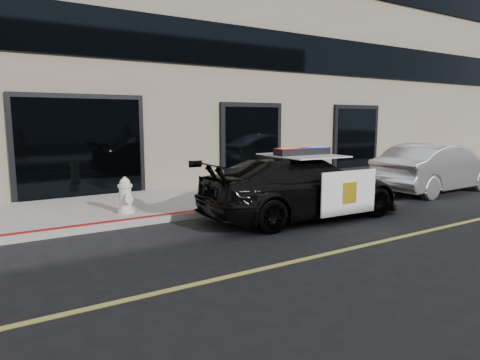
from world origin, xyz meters
TOP-DOWN VIEW (x-y plane):
  - ground at (0.00, 0.00)m, footprint 120.00×120.00m
  - sidewalk_n at (0.00, 5.25)m, footprint 60.00×3.50m
  - building_n at (0.00, 10.50)m, footprint 60.00×7.00m
  - police_car at (2.74, 2.30)m, footprint 2.48×5.02m
  - silver_sedan at (8.41, 2.68)m, footprint 1.83×4.58m
  - fire_hydrant at (-0.69, 4.23)m, footprint 0.36×0.50m

SIDE VIEW (x-z plane):
  - ground at x=0.00m, z-range 0.00..0.00m
  - sidewalk_n at x=0.00m, z-range 0.00..0.15m
  - fire_hydrant at x=-0.69m, z-range 0.12..0.93m
  - police_car at x=2.74m, z-range -0.08..1.50m
  - silver_sedan at x=8.41m, z-range 0.00..1.48m
  - building_n at x=0.00m, z-range 0.00..12.00m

